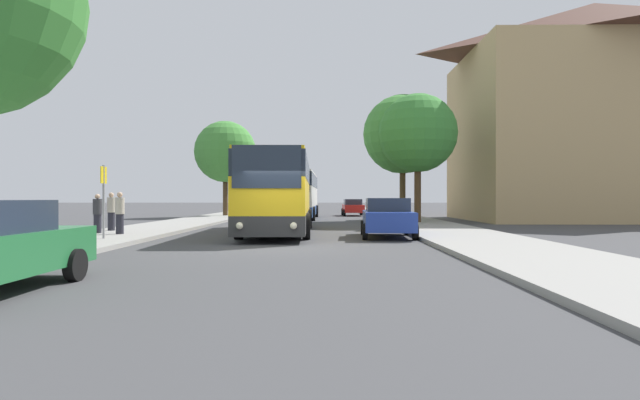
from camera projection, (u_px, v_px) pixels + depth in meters
ground_plane at (278, 248)px, 15.71m from camera, size 300.00×300.00×0.00m
sidewalk_left at (58, 246)px, 15.80m from camera, size 4.00×120.00×0.15m
sidewalk_right at (501, 246)px, 15.63m from camera, size 4.00×120.00×0.15m
building_right_background at (594, 112)px, 35.63m from camera, size 18.09×12.05×15.53m
bus_front at (279, 193)px, 22.57m from camera, size 3.06×11.96×3.39m
bus_middle at (298, 195)px, 37.78m from camera, size 2.95×11.77×3.45m
parked_car_right_near at (387, 217)px, 20.14m from camera, size 2.24×4.28×1.58m
parked_car_right_far at (353, 207)px, 44.45m from camera, size 2.00×4.02×1.48m
bus_stop_sign at (104, 193)px, 17.69m from camera, size 0.08×0.45×2.61m
pedestrian_waiting_near at (120, 213)px, 19.91m from camera, size 0.36×0.36×1.68m
pedestrian_waiting_far at (98, 213)px, 20.41m from camera, size 0.36×0.36×1.61m
pedestrian_walking_back at (111, 211)px, 22.03m from camera, size 0.36×0.36×1.68m
tree_left_far at (225, 152)px, 41.14m from camera, size 5.05×5.05×7.78m
tree_right_near at (403, 134)px, 34.02m from camera, size 5.38×5.38×8.48m
tree_right_mid at (418, 133)px, 29.74m from camera, size 4.68×4.68×7.65m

